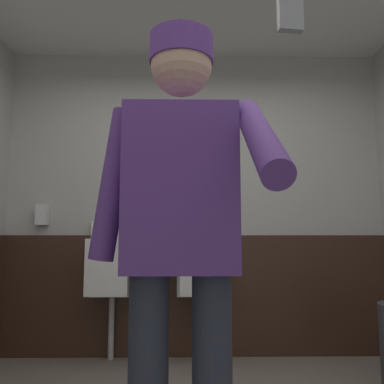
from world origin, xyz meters
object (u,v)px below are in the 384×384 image
urinal_left (111,265)px  person (181,227)px  soap_dispenser (42,215)px  urinal_middle (200,265)px  cell_phone (290,10)px

urinal_left → person: person is taller
person → soap_dispenser: bearing=122.3°
urinal_left → person: (0.61, -1.85, 0.27)m
urinal_middle → soap_dispenser: size_ratio=6.89×
urinal_left → urinal_middle: (0.75, 0.00, 0.00)m
urinal_middle → soap_dispenser: bearing=175.1°
person → soap_dispenser: (-1.24, 1.97, 0.16)m
person → cell_phone: size_ratio=16.13×
person → cell_phone: 0.77m
person → cell_phone: bearing=-61.8°
urinal_left → cell_phone: cell_phone is taller
urinal_middle → person: 1.87m
cell_phone → urinal_middle: bearing=86.7°
soap_dispenser → urinal_left: bearing=-10.7°
urinal_left → person: size_ratio=0.70×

